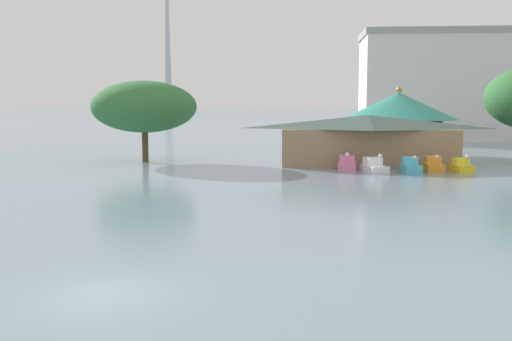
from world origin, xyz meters
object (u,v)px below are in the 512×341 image
Objects in this scene: pedal_boat_cyan at (411,167)px; background_building_block at (453,86)px; pedal_boat_white at (374,166)px; pedal_boat_pink at (347,164)px; pedal_boat_orange at (434,166)px; boathouse at (367,139)px; green_roof_pavilion at (398,120)px; distant_broadcast_tower at (167,0)px; pedal_boat_yellow at (462,167)px; shoreline_tree_tall_left at (144,107)px.

background_building_block reaches higher than pedal_boat_cyan.
background_building_block reaches higher than pedal_boat_white.
pedal_boat_white is at bearing 63.99° from pedal_boat_pink.
boathouse is (-5.10, 5.49, 1.98)m from pedal_boat_orange.
green_roof_pavilion is at bearing 146.84° from pedal_boat_white.
boathouse is at bearing -114.37° from background_building_block.
distant_broadcast_tower reaches higher than green_roof_pavilion.
distant_broadcast_tower is (-84.43, 285.52, 66.97)m from pedal_boat_white.
distant_broadcast_tower is (-82.23, 284.24, 66.93)m from pedal_boat_pink.
pedal_boat_pink is 0.13× the size of boathouse.
pedal_boat_pink is at bearing -116.75° from pedal_boat_cyan.
pedal_boat_cyan is at bearing 62.77° from pedal_boat_white.
pedal_boat_yellow is (9.78, -0.69, -0.05)m from pedal_boat_pink.
pedal_boat_white is 0.11× the size of background_building_block.
pedal_boat_orange is at bearing -103.97° from pedal_boat_yellow.
green_roof_pavilion is (1.78, 16.90, 3.60)m from pedal_boat_cyan.
background_building_block reaches higher than pedal_boat_yellow.
background_building_block is (18.64, 41.16, 6.43)m from boathouse.
pedal_boat_pink reaches higher than pedal_boat_orange.
background_building_block reaches higher than green_roof_pavilion.
pedal_boat_pink is at bearing -137.02° from pedal_boat_white.
distant_broadcast_tower is at bearing -172.03° from pedal_boat_yellow.
background_building_block reaches higher than pedal_boat_pink.
pedal_boat_orange is 305.96m from distant_broadcast_tower.
background_building_block is at bearing 156.61° from pedal_boat_yellow.
pedal_boat_orange is at bearing -13.57° from shoreline_tree_tall_left.
pedal_boat_cyan is 51.17m from background_building_block.
pedal_boat_white is 305.18m from distant_broadcast_tower.
boathouse is at bearing -114.72° from green_roof_pavilion.
distant_broadcast_tower reaches higher than pedal_boat_white.
pedal_boat_cyan is 0.08× the size of background_building_block.
pedal_boat_white is 1.33× the size of pedal_boat_yellow.
pedal_boat_white is 5.29m from pedal_boat_orange.
shoreline_tree_tall_left is at bearing -135.60° from background_building_block.
pedal_boat_white is 51.68m from background_building_block.
shoreline_tree_tall_left is 0.35× the size of background_building_block.
pedal_boat_yellow is at bearing 87.72° from pedal_boat_orange.
shoreline_tree_tall_left is at bearing -102.77° from pedal_boat_pink.
pedal_boat_pink is at bearing -115.29° from boathouse.
boathouse is at bearing -137.17° from pedal_boat_yellow.
boathouse is (-7.43, 5.65, 2.03)m from pedal_boat_yellow.
pedal_boat_cyan is at bearing -108.20° from background_building_block.
boathouse is (2.34, 4.96, 1.98)m from pedal_boat_pink.
background_building_block is 266.04m from distant_broadcast_tower.
pedal_boat_yellow is at bearing -72.10° from distant_broadcast_tower.
distant_broadcast_tower is at bearing -160.75° from pedal_boat_orange.
green_roof_pavilion is (6.99, 15.06, 3.61)m from pedal_boat_pink.
pedal_boat_orange is 7.75m from boathouse.
pedal_boat_cyan is at bearing -73.00° from distant_broadcast_tower.
pedal_boat_yellow is 0.23× the size of shoreline_tree_tall_left.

